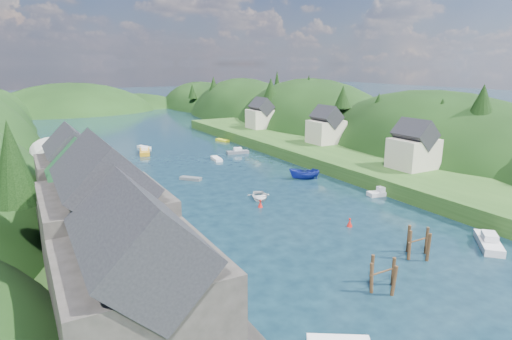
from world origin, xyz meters
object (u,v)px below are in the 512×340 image
channel_buoy_near (350,223)px  channel_buoy_far (260,204)px  piling_cluster_near (383,277)px  piling_cluster_far (418,245)px

channel_buoy_near → channel_buoy_far: (-5.99, 11.77, 0.00)m
piling_cluster_near → piling_cluster_far: 8.64m
piling_cluster_near → channel_buoy_far: (1.65, 24.77, -0.64)m
piling_cluster_far → channel_buoy_far: bearing=106.5°
piling_cluster_near → channel_buoy_far: piling_cluster_near is taller
piling_cluster_near → channel_buoy_far: size_ratio=3.06×
piling_cluster_near → channel_buoy_near: (7.64, 12.99, -0.64)m
channel_buoy_near → channel_buoy_far: same height
piling_cluster_far → channel_buoy_near: 10.01m
piling_cluster_near → channel_buoy_near: size_ratio=3.06×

